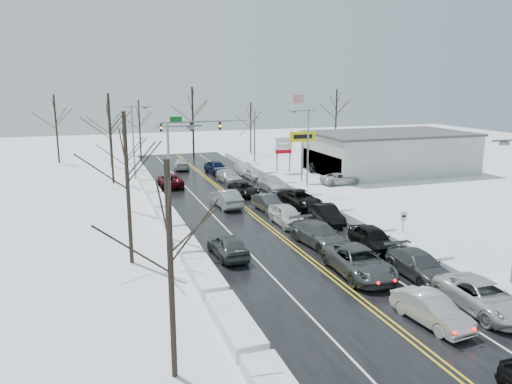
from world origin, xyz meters
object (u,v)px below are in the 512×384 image
object	(u,v)px
dealership_building	(389,152)
oncoming_car_0	(226,207)
flagpole	(293,122)
traffic_signal_mast	(220,129)
tires_plus_sign	(302,140)

from	to	relation	value
dealership_building	oncoming_car_0	xyz separation A→B (m)	(-25.53, -11.40, -2.66)
dealership_building	flagpole	bearing A→B (deg)	126.27
traffic_signal_mast	tires_plus_sign	size ratio (longest dim) A/B	2.21
traffic_signal_mast	flagpole	bearing A→B (deg)	9.73
traffic_signal_mast	oncoming_car_0	world-z (taller)	traffic_signal_mast
tires_plus_sign	flagpole	size ratio (longest dim) A/B	0.60
flagpole	oncoming_car_0	size ratio (longest dim) A/B	1.94
tires_plus_sign	oncoming_car_0	distance (m)	16.08
oncoming_car_0	tires_plus_sign	bearing A→B (deg)	-146.67
flagpole	dealership_building	size ratio (longest dim) A/B	0.49
traffic_signal_mast	oncoming_car_0	bearing A→B (deg)	-103.16
traffic_signal_mast	oncoming_car_0	xyz separation A→B (m)	(-5.00, -21.39, -5.48)
traffic_signal_mast	oncoming_car_0	size ratio (longest dim) A/B	2.58
dealership_building	oncoming_car_0	world-z (taller)	dealership_building
traffic_signal_mast	tires_plus_sign	xyz separation A→B (m)	(7.05, -12.00, -0.49)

